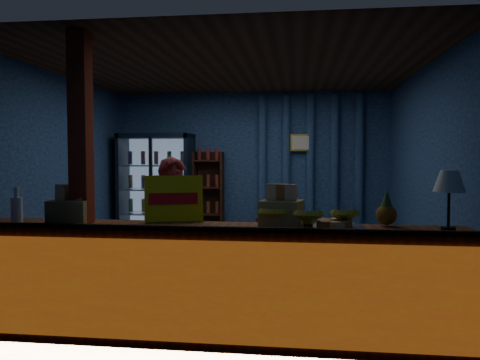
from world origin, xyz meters
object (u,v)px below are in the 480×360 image
at_px(shopkeeper, 173,235).
at_px(pastry_tray, 335,226).
at_px(green_chair, 327,238).
at_px(table_lamp, 449,184).

xyz_separation_m(shopkeeper, pastry_tray, (1.50, -0.64, 0.21)).
xyz_separation_m(shopkeeper, green_chair, (1.64, 2.71, -0.47)).
height_order(pastry_tray, table_lamp, table_lamp).
bearing_deg(pastry_tray, green_chair, 87.62).
distance_m(shopkeeper, table_lamp, 2.51).
distance_m(shopkeeper, pastry_tray, 1.65).
height_order(green_chair, pastry_tray, pastry_tray).
relative_size(green_chair, pastry_tray, 1.36).
relative_size(shopkeeper, green_chair, 2.36).
height_order(shopkeeper, green_chair, shopkeeper).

